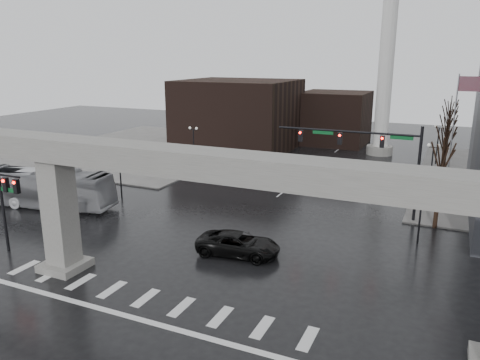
{
  "coord_description": "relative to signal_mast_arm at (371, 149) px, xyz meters",
  "views": [
    {
      "loc": [
        14.91,
        -20.67,
        13.41
      ],
      "look_at": [
        1.04,
        9.74,
        4.5
      ],
      "focal_mm": 35.0,
      "sensor_mm": 36.0,
      "label": 1
    }
  ],
  "objects": [
    {
      "name": "sidewalk_nw",
      "position": [
        -34.99,
        17.2,
        -5.75
      ],
      "size": [
        28.0,
        36.0,
        0.15
      ],
      "primitive_type": "cube",
      "color": "slate",
      "rests_on": "ground"
    },
    {
      "name": "lamp_left_0",
      "position": [
        -22.49,
        -4.8,
        -2.36
      ],
      "size": [
        1.22,
        0.32,
        5.11
      ],
      "color": "black",
      "rests_on": "ground"
    },
    {
      "name": "pickup_truck",
      "position": [
        -6.67,
        -12.16,
        -5.03
      ],
      "size": [
        6.05,
        3.32,
        1.61
      ],
      "primitive_type": "imported",
      "rotation": [
        0.0,
        0.0,
        1.69
      ],
      "color": "black",
      "rests_on": "ground"
    },
    {
      "name": "building_far_mid",
      "position": [
        -10.99,
        33.2,
        -1.83
      ],
      "size": [
        10.0,
        10.0,
        8.0
      ],
      "primitive_type": "cube",
      "color": "black",
      "rests_on": "ground"
    },
    {
      "name": "signal_left_pole",
      "position": [
        -21.24,
        -18.3,
        -1.76
      ],
      "size": [
        2.3,
        0.3,
        6.0
      ],
      "color": "black",
      "rests_on": "ground"
    },
    {
      "name": "flagpole_assembly",
      "position": [
        6.3,
        3.2,
        1.7
      ],
      "size": [
        2.06,
        0.12,
        12.0
      ],
      "color": "silver",
      "rests_on": "ground"
    },
    {
      "name": "elevated_guideway",
      "position": [
        -7.73,
        -18.8,
        1.05
      ],
      "size": [
        48.0,
        2.6,
        8.7
      ],
      "color": "gray",
      "rests_on": "ground"
    },
    {
      "name": "building_far_left",
      "position": [
        -22.99,
        23.2,
        -0.83
      ],
      "size": [
        16.0,
        14.0,
        10.0
      ],
      "primitive_type": "cube",
      "color": "black",
      "rests_on": "ground"
    },
    {
      "name": "ground",
      "position": [
        -8.99,
        -18.8,
        -5.83
      ],
      "size": [
        160.0,
        160.0,
        0.0
      ],
      "primitive_type": "plane",
      "color": "black",
      "rests_on": "ground"
    },
    {
      "name": "signal_mast_arm",
      "position": [
        0.0,
        0.0,
        0.0
      ],
      "size": [
        12.12,
        0.43,
        8.0
      ],
      "color": "black",
      "rests_on": "ground"
    },
    {
      "name": "tree_right_1",
      "position": [
        5.54,
        7.22,
        -2.98
      ],
      "size": [
        1.09,
        1.61,
        7.67
      ],
      "color": "black",
      "rests_on": "ground"
    },
    {
      "name": "tree_right_4",
      "position": [
        5.54,
        31.22,
        -2.79
      ],
      "size": [
        1.12,
        1.69,
        8.19
      ],
      "color": "black",
      "rests_on": "ground"
    },
    {
      "name": "tree_right_2",
      "position": [
        5.54,
        15.22,
        -2.91
      ],
      "size": [
        1.1,
        1.63,
        7.85
      ],
      "color": "black",
      "rests_on": "ground"
    },
    {
      "name": "smokestack",
      "position": [
        -2.99,
        27.2,
        7.52
      ],
      "size": [
        3.6,
        3.6,
        30.0
      ],
      "color": "silver",
      "rests_on": "ground"
    },
    {
      "name": "lamp_right_1",
      "position": [
        4.51,
        9.2,
        -2.36
      ],
      "size": [
        1.22,
        0.32,
        5.11
      ],
      "color": "black",
      "rests_on": "ground"
    },
    {
      "name": "lamp_left_2",
      "position": [
        -22.49,
        23.2,
        -2.36
      ],
      "size": [
        1.22,
        0.32,
        5.11
      ],
      "color": "black",
      "rests_on": "ground"
    },
    {
      "name": "lamp_right_2",
      "position": [
        4.51,
        23.2,
        -2.36
      ],
      "size": [
        1.22,
        0.32,
        5.11
      ],
      "color": "black",
      "rests_on": "ground"
    },
    {
      "name": "lamp_right_0",
      "position": [
        4.51,
        -4.8,
        -2.36
      ],
      "size": [
        1.22,
        0.32,
        5.11
      ],
      "color": "black",
      "rests_on": "ground"
    },
    {
      "name": "tree_right_3",
      "position": [
        5.54,
        23.22,
        -2.85
      ],
      "size": [
        1.11,
        1.66,
        8.02
      ],
      "color": "black",
      "rests_on": "ground"
    },
    {
      "name": "lamp_left_1",
      "position": [
        -22.49,
        9.2,
        -2.36
      ],
      "size": [
        1.22,
        0.32,
        5.11
      ],
      "color": "black",
      "rests_on": "ground"
    },
    {
      "name": "city_bus",
      "position": [
        -27.0,
        -9.67,
        -4.06
      ],
      "size": [
        13.03,
        5.01,
        3.54
      ],
      "primitive_type": "imported",
      "rotation": [
        0.0,
        0.0,
        1.73
      ],
      "color": "#A3A3A7",
      "rests_on": "ground"
    },
    {
      "name": "tree_right_0",
      "position": [
        5.54,
        -0.78,
        -3.04
      ],
      "size": [
        1.09,
        1.58,
        7.5
      ],
      "color": "black",
      "rests_on": "ground"
    }
  ]
}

